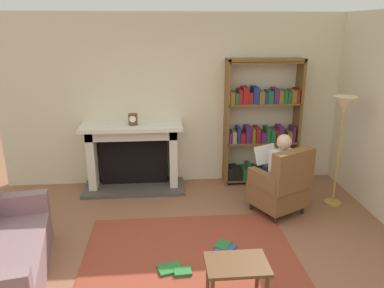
{
  "coord_description": "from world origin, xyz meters",
  "views": [
    {
      "loc": [
        -0.29,
        -3.31,
        2.5
      ],
      "look_at": [
        0.1,
        1.2,
        1.05
      ],
      "focal_mm": 34.76,
      "sensor_mm": 36.0,
      "label": 1
    }
  ],
  "objects_px": {
    "seated_reader": "(277,169)",
    "fireplace": "(133,153)",
    "bookshelf": "(261,126)",
    "armchair_reading": "(282,185)",
    "sofa_floral": "(0,257)",
    "floor_lamp": "(343,114)",
    "mantel_clock": "(133,119)",
    "side_table": "(237,270)"
  },
  "relations": [
    {
      "from": "mantel_clock",
      "to": "sofa_floral",
      "type": "bearing_deg",
      "value": -118.34
    },
    {
      "from": "fireplace",
      "to": "side_table",
      "type": "height_order",
      "value": "fireplace"
    },
    {
      "from": "floor_lamp",
      "to": "sofa_floral",
      "type": "bearing_deg",
      "value": -160.52
    },
    {
      "from": "bookshelf",
      "to": "floor_lamp",
      "type": "bearing_deg",
      "value": -45.83
    },
    {
      "from": "fireplace",
      "to": "bookshelf",
      "type": "distance_m",
      "value": 2.09
    },
    {
      "from": "armchair_reading",
      "to": "mantel_clock",
      "type": "bearing_deg",
      "value": -53.45
    },
    {
      "from": "armchair_reading",
      "to": "floor_lamp",
      "type": "height_order",
      "value": "floor_lamp"
    },
    {
      "from": "fireplace",
      "to": "mantel_clock",
      "type": "bearing_deg",
      "value": -74.74
    },
    {
      "from": "sofa_floral",
      "to": "mantel_clock",
      "type": "bearing_deg",
      "value": -38.95
    },
    {
      "from": "bookshelf",
      "to": "armchair_reading",
      "type": "xyz_separation_m",
      "value": [
        0.02,
        -1.13,
        -0.54
      ]
    },
    {
      "from": "seated_reader",
      "to": "mantel_clock",
      "type": "bearing_deg",
      "value": -51.61
    },
    {
      "from": "floor_lamp",
      "to": "armchair_reading",
      "type": "bearing_deg",
      "value": -165.61
    },
    {
      "from": "fireplace",
      "to": "seated_reader",
      "type": "height_order",
      "value": "seated_reader"
    },
    {
      "from": "mantel_clock",
      "to": "floor_lamp",
      "type": "relative_size",
      "value": 0.11
    },
    {
      "from": "mantel_clock",
      "to": "bookshelf",
      "type": "distance_m",
      "value": 2.04
    },
    {
      "from": "bookshelf",
      "to": "floor_lamp",
      "type": "xyz_separation_m",
      "value": [
        0.88,
        -0.91,
        0.38
      ]
    },
    {
      "from": "bookshelf",
      "to": "side_table",
      "type": "bearing_deg",
      "value": -108.46
    },
    {
      "from": "armchair_reading",
      "to": "seated_reader",
      "type": "height_order",
      "value": "seated_reader"
    },
    {
      "from": "armchair_reading",
      "to": "seated_reader",
      "type": "xyz_separation_m",
      "value": [
        -0.05,
        0.1,
        0.2
      ]
    },
    {
      "from": "armchair_reading",
      "to": "floor_lamp",
      "type": "relative_size",
      "value": 0.61
    },
    {
      "from": "seated_reader",
      "to": "side_table",
      "type": "relative_size",
      "value": 2.04
    },
    {
      "from": "fireplace",
      "to": "sofa_floral",
      "type": "distance_m",
      "value": 2.61
    },
    {
      "from": "fireplace",
      "to": "armchair_reading",
      "type": "bearing_deg",
      "value": -27.89
    },
    {
      "from": "mantel_clock",
      "to": "sofa_floral",
      "type": "height_order",
      "value": "mantel_clock"
    },
    {
      "from": "bookshelf",
      "to": "seated_reader",
      "type": "bearing_deg",
      "value": -92.12
    },
    {
      "from": "mantel_clock",
      "to": "bookshelf",
      "type": "xyz_separation_m",
      "value": [
        2.02,
        0.14,
        -0.18
      ]
    },
    {
      "from": "seated_reader",
      "to": "floor_lamp",
      "type": "relative_size",
      "value": 0.72
    },
    {
      "from": "side_table",
      "to": "fireplace",
      "type": "bearing_deg",
      "value": 110.99
    },
    {
      "from": "seated_reader",
      "to": "side_table",
      "type": "height_order",
      "value": "seated_reader"
    },
    {
      "from": "seated_reader",
      "to": "armchair_reading",
      "type": "bearing_deg",
      "value": 90.0
    },
    {
      "from": "bookshelf",
      "to": "floor_lamp",
      "type": "relative_size",
      "value": 1.27
    },
    {
      "from": "mantel_clock",
      "to": "side_table",
      "type": "xyz_separation_m",
      "value": [
        1.06,
        -2.74,
        -0.73
      ]
    },
    {
      "from": "side_table",
      "to": "floor_lamp",
      "type": "height_order",
      "value": "floor_lamp"
    },
    {
      "from": "fireplace",
      "to": "armchair_reading",
      "type": "distance_m",
      "value": 2.34
    },
    {
      "from": "mantel_clock",
      "to": "side_table",
      "type": "height_order",
      "value": "mantel_clock"
    },
    {
      "from": "seated_reader",
      "to": "fireplace",
      "type": "bearing_deg",
      "value": -53.72
    },
    {
      "from": "fireplace",
      "to": "bookshelf",
      "type": "relative_size",
      "value": 0.78
    },
    {
      "from": "mantel_clock",
      "to": "sofa_floral",
      "type": "relative_size",
      "value": 0.09
    },
    {
      "from": "mantel_clock",
      "to": "floor_lamp",
      "type": "distance_m",
      "value": 3.01
    },
    {
      "from": "bookshelf",
      "to": "armchair_reading",
      "type": "height_order",
      "value": "bookshelf"
    },
    {
      "from": "seated_reader",
      "to": "floor_lamp",
      "type": "height_order",
      "value": "floor_lamp"
    },
    {
      "from": "sofa_floral",
      "to": "side_table",
      "type": "height_order",
      "value": "sofa_floral"
    }
  ]
}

